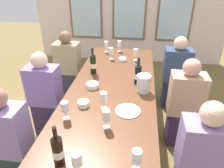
# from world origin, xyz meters

# --- Properties ---
(ground_plane) EXTENTS (12.00, 12.00, 0.00)m
(ground_plane) POSITION_xyz_m (0.00, 0.00, 0.00)
(ground_plane) COLOR brown
(dining_table) EXTENTS (0.95, 2.56, 0.74)m
(dining_table) POSITION_xyz_m (0.00, 0.00, 0.67)
(dining_table) COLOR brown
(dining_table) RESTS_ON ground
(white_plate_0) EXTENTS (0.24, 0.24, 0.01)m
(white_plate_0) POSITION_xyz_m (0.21, -0.49, 0.74)
(white_plate_0) COLOR white
(white_plate_0) RESTS_ON dining_table
(metal_pitcher) EXTENTS (0.16, 0.16, 0.19)m
(metal_pitcher) POSITION_xyz_m (0.34, -0.09, 0.84)
(metal_pitcher) COLOR silver
(metal_pitcher) RESTS_ON dining_table
(wine_bottle_0) EXTENTS (0.08, 0.08, 0.32)m
(wine_bottle_0) POSITION_xyz_m (-0.21, -1.16, 0.86)
(wine_bottle_0) COLOR black
(wine_bottle_0) RESTS_ON dining_table
(wine_bottle_1) EXTENTS (0.08, 0.08, 0.32)m
(wine_bottle_1) POSITION_xyz_m (0.28, 0.08, 0.86)
(wine_bottle_1) COLOR black
(wine_bottle_1) RESTS_ON dining_table
(wine_bottle_2) EXTENTS (0.08, 0.08, 0.34)m
(wine_bottle_2) POSITION_xyz_m (-0.29, 0.27, 0.87)
(wine_bottle_2) COLOR black
(wine_bottle_2) RESTS_ON dining_table
(tasting_bowl_0) EXTENTS (0.12, 0.12, 0.05)m
(tasting_bowl_0) POSITION_xyz_m (0.37, 0.22, 0.77)
(tasting_bowl_0) COLOR white
(tasting_bowl_0) RESTS_ON dining_table
(tasting_bowl_1) EXTENTS (0.11, 0.11, 0.05)m
(tasting_bowl_1) POSITION_xyz_m (-0.23, -0.46, 0.77)
(tasting_bowl_1) COLOR white
(tasting_bowl_1) RESTS_ON dining_table
(tasting_bowl_2) EXTENTS (0.11, 0.11, 0.05)m
(tasting_bowl_2) POSITION_xyz_m (0.04, 0.73, 0.76)
(tasting_bowl_2) COLOR white
(tasting_bowl_2) RESTS_ON dining_table
(tasting_bowl_3) EXTENTS (0.14, 0.14, 0.05)m
(tasting_bowl_3) POSITION_xyz_m (-0.22, -0.09, 0.77)
(tasting_bowl_3) COLOR white
(tasting_bowl_3) RESTS_ON dining_table
(wine_glass_0) EXTENTS (0.07, 0.07, 0.17)m
(wine_glass_0) POSITION_xyz_m (-0.33, -0.67, 0.86)
(wine_glass_0) COLOR white
(wine_glass_0) RESTS_ON dining_table
(wine_glass_1) EXTENTS (0.07, 0.07, 0.17)m
(wine_glass_1) POSITION_xyz_m (-0.25, 1.07, 0.86)
(wine_glass_1) COLOR white
(wine_glass_1) RESTS_ON dining_table
(wine_glass_2) EXTENTS (0.07, 0.07, 0.17)m
(wine_glass_2) POSITION_xyz_m (0.05, -0.74, 0.86)
(wine_glass_2) COLOR white
(wine_glass_2) RESTS_ON dining_table
(wine_glass_3) EXTENTS (0.07, 0.07, 0.17)m
(wine_glass_3) POSITION_xyz_m (0.31, -1.14, 0.86)
(wine_glass_3) COLOR white
(wine_glass_3) RESTS_ON dining_table
(wine_glass_4) EXTENTS (0.07, 0.07, 0.17)m
(wine_glass_4) POSITION_xyz_m (-0.05, 1.13, 0.86)
(wine_glass_4) COLOR white
(wine_glass_4) RESTS_ON dining_table
(wine_glass_5) EXTENTS (0.07, 0.07, 0.17)m
(wine_glass_5) POSITION_xyz_m (-0.02, -0.47, 0.86)
(wine_glass_5) COLOR white
(wine_glass_5) RESTS_ON dining_table
(wine_glass_6) EXTENTS (0.07, 0.07, 0.17)m
(wine_glass_6) POSITION_xyz_m (-0.06, -1.22, 0.86)
(wine_glass_6) COLOR white
(wine_glass_6) RESTS_ON dining_table
(wine_glass_7) EXTENTS (0.07, 0.07, 0.17)m
(wine_glass_7) POSITION_xyz_m (0.22, 0.78, 0.86)
(wine_glass_7) COLOR white
(wine_glass_7) RESTS_ON dining_table
(wine_glass_8) EXTENTS (0.07, 0.07, 0.17)m
(wine_glass_8) POSITION_xyz_m (-0.14, 0.78, 0.86)
(wine_glass_8) COLOR white
(wine_glass_8) RESTS_ON dining_table
(seated_person_0) EXTENTS (0.38, 0.24, 1.11)m
(seated_person_0) POSITION_xyz_m (-0.83, -0.04, 0.53)
(seated_person_0) COLOR #332842
(seated_person_0) RESTS_ON ground
(seated_person_1) EXTENTS (0.38, 0.24, 1.11)m
(seated_person_1) POSITION_xyz_m (0.83, -0.01, 0.53)
(seated_person_1) COLOR #32243A
(seated_person_1) RESTS_ON ground
(seated_person_2) EXTENTS (0.38, 0.24, 1.11)m
(seated_person_2) POSITION_xyz_m (-0.83, 0.85, 0.53)
(seated_person_2) COLOR #323340
(seated_person_2) RESTS_ON ground
(seated_person_3) EXTENTS (0.38, 0.24, 1.11)m
(seated_person_3) POSITION_xyz_m (0.83, 0.81, 0.53)
(seated_person_3) COLOR #24253A
(seated_person_3) RESTS_ON ground
(seated_person_4) EXTENTS (0.38, 0.24, 1.11)m
(seated_person_4) POSITION_xyz_m (-0.83, -0.84, 0.53)
(seated_person_4) COLOR #253333
(seated_person_4) RESTS_ON ground
(seated_person_5) EXTENTS (0.38, 0.24, 1.11)m
(seated_person_5) POSITION_xyz_m (0.83, -0.81, 0.53)
(seated_person_5) COLOR #292F2E
(seated_person_5) RESTS_ON ground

